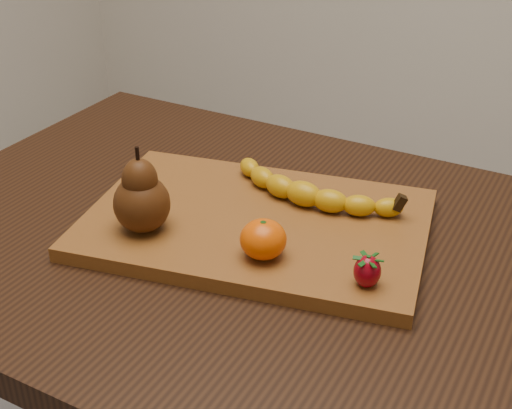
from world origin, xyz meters
The scene contains 6 objects.
table centered at (0.00, 0.00, 0.66)m, with size 1.00×0.70×0.76m.
cutting_board centered at (-0.01, 0.02, 0.77)m, with size 0.45×0.30×0.02m, color brown.
banana centered at (0.03, 0.08, 0.80)m, with size 0.22×0.06×0.03m, color #CC9709, non-canonical shape.
pear centered at (-0.12, -0.08, 0.84)m, with size 0.07×0.07×0.11m, color #45220B, non-canonical shape.
mandarin centered at (0.05, -0.06, 0.80)m, with size 0.06×0.06×0.05m, color #E65002.
strawberry centered at (0.18, -0.06, 0.80)m, with size 0.03×0.03×0.04m, color maroon, non-canonical shape.
Camera 1 is at (0.39, -0.70, 1.27)m, focal length 50.00 mm.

